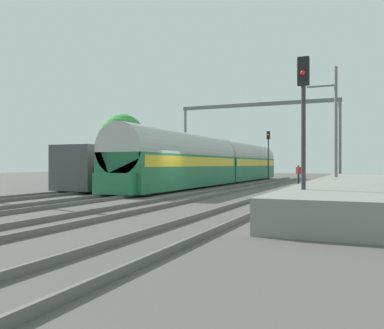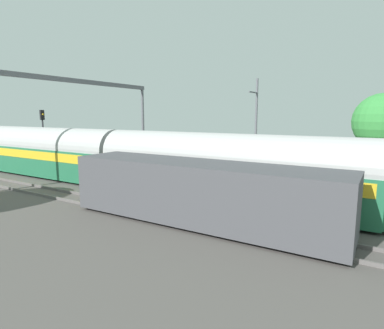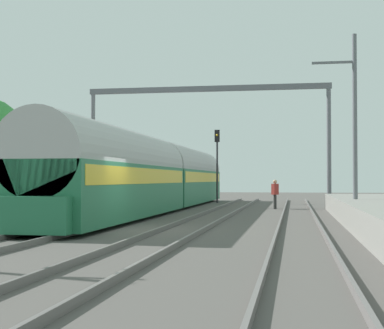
{
  "view_description": "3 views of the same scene",
  "coord_description": "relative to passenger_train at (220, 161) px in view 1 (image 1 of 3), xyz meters",
  "views": [
    {
      "loc": [
        9.89,
        -21.34,
        1.69
      ],
      "look_at": [
        -1.93,
        6.42,
        1.7
      ],
      "focal_mm": 38.06,
      "sensor_mm": 36.0,
      "label": 1
    },
    {
      "loc": [
        -18.22,
        -3.36,
        5.0
      ],
      "look_at": [
        -0.9,
        7.14,
        1.85
      ],
      "focal_mm": 30.09,
      "sensor_mm": 36.0,
      "label": 2
    },
    {
      "loc": [
        5.6,
        -19.84,
        1.75
      ],
      "look_at": [
        -0.96,
        18.22,
        2.72
      ],
      "focal_mm": 55.42,
      "sensor_mm": 36.0,
      "label": 3
    }
  ],
  "objects": [
    {
      "name": "ground",
      "position": [
        1.93,
        -12.64,
        -1.97
      ],
      "size": [
        120.0,
        120.0,
        0.0
      ],
      "primitive_type": "plane",
      "color": "#514D49"
    },
    {
      "name": "railway_signal_far",
      "position": [
        1.92,
        11.02,
        1.48
      ],
      "size": [
        0.36,
        0.3,
        5.42
      ],
      "color": "#2D2D33",
      "rests_on": "ground"
    },
    {
      "name": "track_far_east",
      "position": [
        7.71,
        -12.64,
        -1.89
      ],
      "size": [
        1.52,
        60.0,
        0.16
      ],
      "color": "#635E5C",
      "rests_on": "ground"
    },
    {
      "name": "track_west",
      "position": [
        -0.0,
        -12.64,
        -1.89
      ],
      "size": [
        1.52,
        60.0,
        0.16
      ],
      "color": "#635E5C",
      "rests_on": "ground"
    },
    {
      "name": "track_far_west",
      "position": [
        -3.86,
        -12.64,
        -1.89
      ],
      "size": [
        1.52,
        60.0,
        0.16
      ],
      "color": "#635E5C",
      "rests_on": "ground"
    },
    {
      "name": "track_east",
      "position": [
        3.86,
        -12.64,
        -1.89
      ],
      "size": [
        1.52,
        60.0,
        0.16
      ],
      "color": "#635E5C",
      "rests_on": "ground"
    },
    {
      "name": "railway_signal_near",
      "position": [
        10.02,
        -20.74,
        1.29
      ],
      "size": [
        0.36,
        0.3,
        5.11
      ],
      "color": "#2D2D33",
      "rests_on": "ground"
    },
    {
      "name": "passenger_train",
      "position": [
        0.0,
        0.0,
        0.0
      ],
      "size": [
        2.93,
        32.85,
        3.82
      ],
      "color": "#236B47",
      "rests_on": "ground"
    },
    {
      "name": "catenary_pole_east_mid",
      "position": [
        10.06,
        -6.36,
        2.18
      ],
      "size": [
        1.9,
        0.2,
        8.0
      ],
      "color": "slate",
      "rests_on": "ground"
    },
    {
      "name": "tree_west_background",
      "position": [
        -13.17,
        4.74,
        2.78
      ],
      "size": [
        5.17,
        5.17,
        7.34
      ],
      "color": "#4C3826",
      "rests_on": "ground"
    },
    {
      "name": "platform",
      "position": [
        11.53,
        -10.64,
        -1.52
      ],
      "size": [
        4.4,
        28.0,
        0.9
      ],
      "color": "gray",
      "rests_on": "ground"
    },
    {
      "name": "freight_car",
      "position": [
        -3.86,
        -8.87,
        -0.5
      ],
      "size": [
        2.8,
        13.0,
        2.7
      ],
      "color": "#47474C",
      "rests_on": "ground"
    },
    {
      "name": "person_crossing",
      "position": [
        6.42,
        2.73,
        -0.94
      ],
      "size": [
        0.44,
        0.46,
        1.73
      ],
      "rotation": [
        0.0,
        0.0,
        4.04
      ],
      "color": "#2D2D2D",
      "rests_on": "ground"
    },
    {
      "name": "catenary_gantry",
      "position": [
        1.93,
        5.72,
        3.9
      ],
      "size": [
        15.97,
        0.28,
        7.86
      ],
      "color": "slate",
      "rests_on": "ground"
    }
  ]
}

